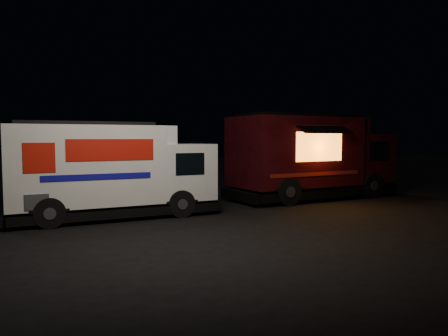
# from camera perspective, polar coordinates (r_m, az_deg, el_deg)

# --- Properties ---
(ground) EXTENTS (80.00, 80.00, 0.00)m
(ground) POSITION_cam_1_polar(r_m,az_deg,el_deg) (13.12, -4.42, -6.61)
(ground) COLOR black
(ground) RESTS_ON ground
(white_truck) EXTENTS (6.62, 3.37, 2.87)m
(white_truck) POSITION_cam_1_polar(r_m,az_deg,el_deg) (13.62, -14.17, -0.25)
(white_truck) COLOR white
(white_truck) RESTS_ON ground
(red_truck) EXTENTS (7.54, 4.32, 3.31)m
(red_truck) POSITION_cam_1_polar(r_m,az_deg,el_deg) (17.80, 11.59, 1.48)
(red_truck) COLOR #3A0A12
(red_truck) RESTS_ON ground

